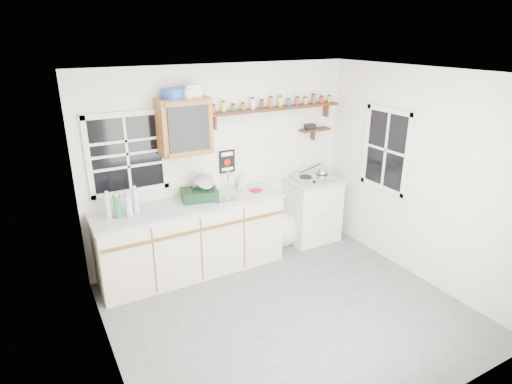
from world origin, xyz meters
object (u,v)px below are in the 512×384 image
(upper_cabinet, at_px, (184,126))
(dish_rack, at_px, (201,191))
(main_cabinet, at_px, (192,238))
(hotplate, at_px, (314,178))
(right_cabinet, at_px, (312,210))
(spice_shelf, at_px, (276,107))

(upper_cabinet, relative_size, dish_rack, 1.34)
(main_cabinet, xyz_separation_m, dish_rack, (0.17, 0.07, 0.56))
(hotplate, bearing_deg, right_cabinet, 72.67)
(hotplate, bearing_deg, dish_rack, -176.60)
(right_cabinet, height_order, spice_shelf, spice_shelf)
(spice_shelf, xyz_separation_m, dish_rack, (-1.14, -0.14, -0.91))
(main_cabinet, height_order, spice_shelf, spice_shelf)
(main_cabinet, distance_m, upper_cabinet, 1.37)
(hotplate, bearing_deg, spice_shelf, 163.81)
(right_cabinet, height_order, dish_rack, dish_rack)
(right_cabinet, height_order, upper_cabinet, upper_cabinet)
(right_cabinet, bearing_deg, upper_cabinet, 176.24)
(right_cabinet, bearing_deg, dish_rack, 178.32)
(spice_shelf, distance_m, dish_rack, 1.47)
(spice_shelf, bearing_deg, hotplate, -21.97)
(dish_rack, bearing_deg, right_cabinet, 11.09)
(spice_shelf, relative_size, dish_rack, 3.94)
(spice_shelf, bearing_deg, main_cabinet, -170.78)
(main_cabinet, relative_size, dish_rack, 4.76)
(main_cabinet, bearing_deg, spice_shelf, 9.22)
(right_cabinet, distance_m, spice_shelf, 1.58)
(spice_shelf, height_order, dish_rack, spice_shelf)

